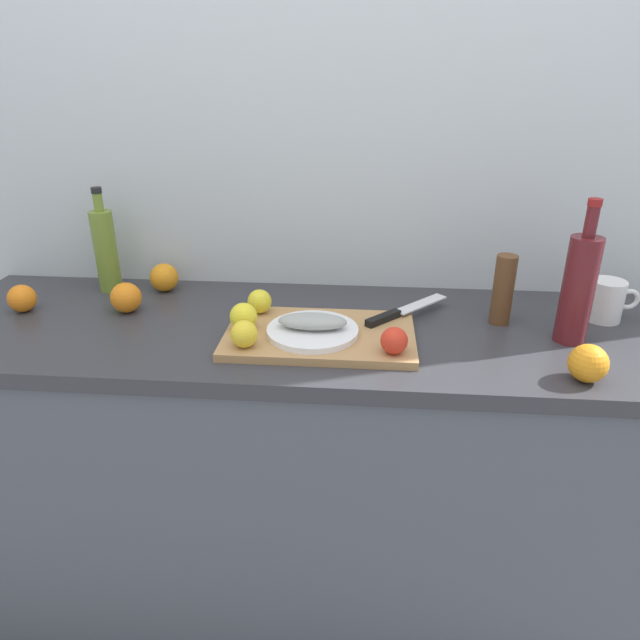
{
  "coord_description": "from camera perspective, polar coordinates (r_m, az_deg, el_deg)",
  "views": [
    {
      "loc": [
        0.12,
        -1.32,
        1.51
      ],
      "look_at": [
        0.02,
        -0.07,
        0.95
      ],
      "focal_mm": 32.31,
      "sensor_mm": 36.0,
      "label": 1
    }
  ],
  "objects": [
    {
      "name": "orange_0",
      "position": [
        1.73,
        -27.42,
        1.92
      ],
      "size": [
        0.07,
        0.07,
        0.07
      ],
      "primitive_type": "sphere",
      "color": "orange",
      "rests_on": "kitchen_counter"
    },
    {
      "name": "cutting_board",
      "position": [
        1.39,
        0.0,
        -1.5
      ],
      "size": [
        0.45,
        0.28,
        0.02
      ],
      "primitive_type": "cube",
      "color": "tan",
      "rests_on": "kitchen_counter"
    },
    {
      "name": "kitchen_counter",
      "position": [
        1.7,
        -0.36,
        -14.52
      ],
      "size": [
        2.0,
        0.6,
        0.9
      ],
      "color": "#4C5159",
      "rests_on": "ground_plane"
    },
    {
      "name": "orange_2",
      "position": [
        1.74,
        -15.18,
        4.09
      ],
      "size": [
        0.08,
        0.08,
        0.08
      ],
      "primitive_type": "sphere",
      "color": "orange",
      "rests_on": "kitchen_counter"
    },
    {
      "name": "lemon_2",
      "position": [
        1.49,
        -6.01,
        1.84
      ],
      "size": [
        0.06,
        0.06,
        0.06
      ],
      "primitive_type": "sphere",
      "color": "yellow",
      "rests_on": "cutting_board"
    },
    {
      "name": "wine_bottle",
      "position": [
        1.46,
        24.22,
        2.97
      ],
      "size": [
        0.07,
        0.07,
        0.34
      ],
      "color": "#59191E",
      "rests_on": "kitchen_counter"
    },
    {
      "name": "chef_knife",
      "position": [
        1.48,
        7.68,
        0.67
      ],
      "size": [
        0.22,
        0.23,
        0.02
      ],
      "rotation": [
        0.0,
        0.0,
        0.81
      ],
      "color": "silver",
      "rests_on": "cutting_board"
    },
    {
      "name": "olive_oil_bottle",
      "position": [
        1.77,
        -20.47,
        6.59
      ],
      "size": [
        0.06,
        0.06,
        0.3
      ],
      "color": "olive",
      "rests_on": "kitchen_counter"
    },
    {
      "name": "tomato_0",
      "position": [
        1.28,
        7.35,
        -2.03
      ],
      "size": [
        0.06,
        0.06,
        0.06
      ],
      "primitive_type": "sphere",
      "color": "red",
      "rests_on": "cutting_board"
    },
    {
      "name": "lemon_0",
      "position": [
        1.31,
        -7.53,
        -1.38
      ],
      "size": [
        0.06,
        0.06,
        0.06
      ],
      "primitive_type": "sphere",
      "color": "yellow",
      "rests_on": "cutting_board"
    },
    {
      "name": "lemon_1",
      "position": [
        1.4,
        -7.58,
        0.35
      ],
      "size": [
        0.07,
        0.07,
        0.07
      ],
      "primitive_type": "sphere",
      "color": "yellow",
      "rests_on": "cutting_board"
    },
    {
      "name": "orange_1",
      "position": [
        1.62,
        -18.66,
        2.12
      ],
      "size": [
        0.08,
        0.08,
        0.08
      ],
      "primitive_type": "sphere",
      "color": "orange",
      "rests_on": "kitchen_counter"
    },
    {
      "name": "white_plate",
      "position": [
        1.37,
        -0.66,
        -1.11
      ],
      "size": [
        0.22,
        0.22,
        0.01
      ],
      "primitive_type": "cylinder",
      "color": "white",
      "rests_on": "cutting_board"
    },
    {
      "name": "orange_3",
      "position": [
        1.32,
        25.03,
        -3.91
      ],
      "size": [
        0.08,
        0.08,
        0.08
      ],
      "primitive_type": "sphere",
      "color": "orange",
      "rests_on": "kitchen_counter"
    },
    {
      "name": "pepper_mill",
      "position": [
        1.52,
        17.69,
        2.87
      ],
      "size": [
        0.05,
        0.05,
        0.18
      ],
      "primitive_type": "cylinder",
      "color": "brown",
      "rests_on": "kitchen_counter"
    },
    {
      "name": "back_wall",
      "position": [
        1.67,
        0.61,
        15.13
      ],
      "size": [
        3.2,
        0.05,
        2.5
      ],
      "primitive_type": "cube",
      "color": "silver",
      "rests_on": "ground_plane"
    },
    {
      "name": "fish_fillet",
      "position": [
        1.36,
        -0.66,
        -0.13
      ],
      "size": [
        0.16,
        0.07,
        0.04
      ],
      "primitive_type": "ellipsoid",
      "color": "#999E99",
      "rests_on": "white_plate"
    },
    {
      "name": "coffee_mug_0",
      "position": [
        1.65,
        26.5,
        1.75
      ],
      "size": [
        0.13,
        0.09,
        0.11
      ],
      "color": "white",
      "rests_on": "kitchen_counter"
    },
    {
      "name": "ground_plane",
      "position": [
        2.01,
        -0.33,
        -24.59
      ],
      "size": [
        12.0,
        12.0,
        0.0
      ],
      "primitive_type": "plane",
      "color": "slate"
    }
  ]
}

